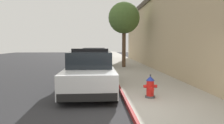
% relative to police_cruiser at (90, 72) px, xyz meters
% --- Properties ---
extents(ground_plane, '(28.47, 60.00, 0.20)m').
position_rel_police_cruiser_xyz_m(ground_plane, '(-3.28, 6.96, -0.84)').
color(ground_plane, '#2B2B2D').
extents(sidewalk_pavement, '(2.99, 60.00, 0.14)m').
position_rel_police_cruiser_xyz_m(sidewalk_pavement, '(2.72, 6.96, -0.68)').
color(sidewalk_pavement, '#ADA89E').
rests_on(sidewalk_pavement, ground).
extents(curb_painted_edge, '(0.08, 60.00, 0.14)m').
position_rel_police_cruiser_xyz_m(curb_painted_edge, '(1.19, 6.96, -0.68)').
color(curb_painted_edge, maroon).
rests_on(curb_painted_edge, ground).
extents(storefront_building, '(5.48, 25.91, 5.40)m').
position_rel_police_cruiser_xyz_m(storefront_building, '(6.84, 4.40, 1.97)').
color(storefront_building, tan).
rests_on(storefront_building, ground).
extents(police_cruiser, '(1.94, 4.84, 1.68)m').
position_rel_police_cruiser_xyz_m(police_cruiser, '(0.00, 0.00, 0.00)').
color(police_cruiser, white).
rests_on(police_cruiser, ground).
extents(parked_car_silver_ahead, '(1.94, 4.84, 1.56)m').
position_rel_police_cruiser_xyz_m(parked_car_silver_ahead, '(0.04, 7.96, -0.00)').
color(parked_car_silver_ahead, black).
rests_on(parked_car_silver_ahead, ground).
extents(fire_hydrant, '(0.44, 0.40, 0.76)m').
position_rel_police_cruiser_xyz_m(fire_hydrant, '(2.00, -1.89, -0.26)').
color(fire_hydrant, '#4C4C51').
rests_on(fire_hydrant, sidewalk_pavement).
extents(street_tree, '(2.33, 2.33, 4.83)m').
position_rel_police_cruiser_xyz_m(street_tree, '(2.29, 6.95, 3.02)').
color(street_tree, brown).
rests_on(street_tree, sidewalk_pavement).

